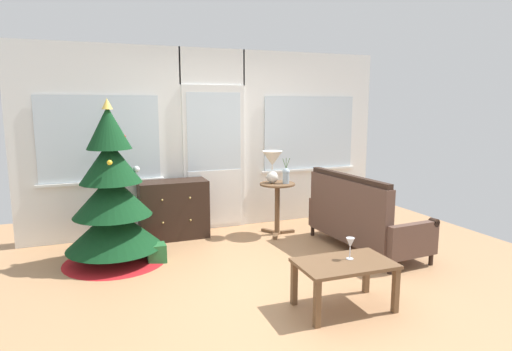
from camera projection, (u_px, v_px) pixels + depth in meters
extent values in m
plane|color=#AD7F56|center=(271.00, 279.00, 4.52)|extent=(6.76, 6.76, 0.00)
cube|color=white|center=(100.00, 144.00, 5.68)|extent=(2.15, 0.08, 2.55)
cube|color=white|center=(308.00, 137.00, 6.78)|extent=(2.15, 0.08, 2.55)
cube|color=white|center=(212.00, 67.00, 6.06)|extent=(0.94, 0.08, 0.50)
cube|color=silver|center=(214.00, 158.00, 6.23)|extent=(0.90, 0.05, 2.05)
cube|color=white|center=(215.00, 198.00, 6.31)|extent=(0.78, 0.02, 0.80)
cube|color=silver|center=(214.00, 132.00, 6.15)|extent=(0.78, 0.01, 1.10)
cube|color=silver|center=(100.00, 139.00, 5.61)|extent=(1.50, 0.01, 1.10)
cube|color=silver|center=(310.00, 133.00, 6.72)|extent=(1.50, 0.01, 1.10)
cube|color=silver|center=(103.00, 182.00, 5.69)|extent=(1.59, 0.06, 0.03)
cube|color=silver|center=(309.00, 169.00, 6.80)|extent=(1.59, 0.06, 0.03)
cylinder|color=#4C331E|center=(115.00, 252.00, 5.01)|extent=(0.10, 0.10, 0.22)
cone|color=red|center=(115.00, 257.00, 5.02)|extent=(1.16, 1.16, 0.10)
cone|color=#0F3819|center=(114.00, 228.00, 4.96)|extent=(1.06, 1.06, 0.47)
cone|color=#0F3819|center=(112.00, 195.00, 4.90)|extent=(0.87, 0.87, 0.47)
cone|color=#0F3819|center=(110.00, 162.00, 4.84)|extent=(0.68, 0.68, 0.47)
cone|color=#0F3819|center=(108.00, 128.00, 4.78)|extent=(0.49, 0.49, 0.47)
cone|color=#E0BC4C|center=(107.00, 104.00, 4.74)|extent=(0.12, 0.12, 0.12)
sphere|color=red|center=(124.00, 137.00, 4.96)|extent=(0.05, 0.05, 0.05)
sphere|color=gold|center=(110.00, 163.00, 4.58)|extent=(0.06, 0.06, 0.06)
sphere|color=silver|center=(136.00, 169.00, 4.95)|extent=(0.07, 0.07, 0.07)
sphere|color=#264CB2|center=(98.00, 169.00, 5.04)|extent=(0.06, 0.06, 0.06)
sphere|color=red|center=(120.00, 198.00, 5.31)|extent=(0.06, 0.06, 0.06)
sphere|color=gold|center=(123.00, 214.00, 5.41)|extent=(0.06, 0.06, 0.06)
sphere|color=silver|center=(99.00, 136.00, 4.93)|extent=(0.08, 0.08, 0.08)
cube|color=black|center=(174.00, 209.00, 5.86)|extent=(0.90, 0.43, 0.78)
sphere|color=tan|center=(162.00, 200.00, 5.56)|extent=(0.03, 0.03, 0.03)
sphere|color=tan|center=(190.00, 198.00, 5.69)|extent=(0.03, 0.03, 0.03)
sphere|color=tan|center=(163.00, 223.00, 5.61)|extent=(0.03, 0.03, 0.03)
sphere|color=tan|center=(191.00, 220.00, 5.74)|extent=(0.03, 0.03, 0.03)
cylinder|color=black|center=(431.00, 259.00, 4.91)|extent=(0.05, 0.05, 0.14)
cylinder|color=black|center=(348.00, 225.00, 6.26)|extent=(0.05, 0.05, 0.14)
cylinder|color=black|center=(390.00, 267.00, 4.65)|extent=(0.05, 0.05, 0.14)
cylinder|color=black|center=(313.00, 230.00, 6.00)|extent=(0.05, 0.05, 0.14)
cube|color=brown|center=(366.00, 232.00, 5.43)|extent=(0.81, 1.50, 0.14)
cube|color=brown|center=(348.00, 205.00, 5.24)|extent=(0.21, 1.46, 0.62)
cube|color=black|center=(349.00, 177.00, 5.19)|extent=(0.17, 1.43, 0.06)
cube|color=brown|center=(413.00, 241.00, 4.72)|extent=(0.67, 0.13, 0.38)
cylinder|color=black|center=(434.00, 222.00, 4.82)|extent=(0.10, 0.10, 0.09)
cube|color=brown|center=(331.00, 210.00, 6.10)|extent=(0.67, 0.13, 0.38)
cylinder|color=black|center=(348.00, 196.00, 6.20)|extent=(0.10, 0.10, 0.09)
cylinder|color=brown|center=(277.00, 184.00, 5.95)|extent=(0.48, 0.48, 0.02)
cylinder|color=brown|center=(277.00, 210.00, 6.01)|extent=(0.07, 0.07, 0.70)
cube|color=brown|center=(287.00, 232.00, 6.12)|extent=(0.20, 0.05, 0.04)
cube|color=brown|center=(268.00, 231.00, 6.16)|extent=(0.14, 0.20, 0.04)
cube|color=brown|center=(276.00, 236.00, 5.91)|extent=(0.14, 0.20, 0.04)
sphere|color=silver|center=(272.00, 177.00, 5.95)|extent=(0.16, 0.16, 0.16)
cylinder|color=silver|center=(272.00, 168.00, 5.93)|extent=(0.02, 0.02, 0.06)
cone|color=silver|center=(272.00, 158.00, 5.91)|extent=(0.28, 0.28, 0.20)
cylinder|color=#99ADBC|center=(286.00, 178.00, 5.92)|extent=(0.09, 0.09, 0.16)
sphere|color=#99ADBC|center=(286.00, 172.00, 5.90)|extent=(0.10, 0.10, 0.10)
cylinder|color=#4C7042|center=(285.00, 165.00, 5.88)|extent=(0.07, 0.01, 0.17)
cylinder|color=#4C7042|center=(286.00, 165.00, 5.89)|extent=(0.01, 0.01, 0.18)
cylinder|color=#4C7042|center=(288.00, 164.00, 5.90)|extent=(0.07, 0.01, 0.17)
cube|color=brown|center=(345.00, 263.00, 3.81)|extent=(0.85, 0.54, 0.03)
cube|color=brown|center=(317.00, 304.00, 3.51)|extent=(0.05, 0.05, 0.40)
cube|color=brown|center=(396.00, 290.00, 3.77)|extent=(0.05, 0.05, 0.40)
cube|color=brown|center=(294.00, 283.00, 3.92)|extent=(0.05, 0.05, 0.40)
cube|color=brown|center=(366.00, 272.00, 4.18)|extent=(0.05, 0.05, 0.40)
cylinder|color=silver|center=(350.00, 259.00, 3.88)|extent=(0.06, 0.06, 0.01)
cylinder|color=silver|center=(350.00, 253.00, 3.87)|extent=(0.01, 0.01, 0.10)
cone|color=silver|center=(350.00, 243.00, 3.85)|extent=(0.08, 0.08, 0.09)
cube|color=#266633|center=(156.00, 253.00, 4.99)|extent=(0.21, 0.19, 0.21)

